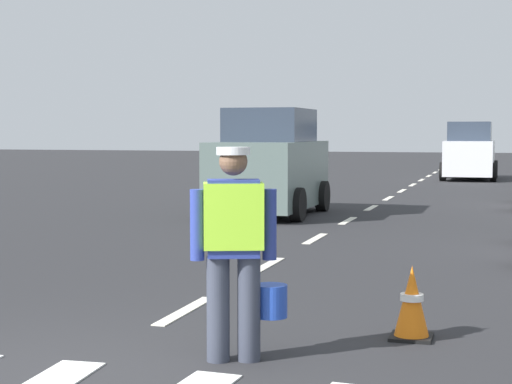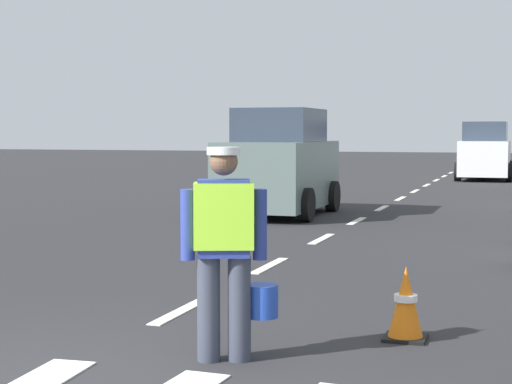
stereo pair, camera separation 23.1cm
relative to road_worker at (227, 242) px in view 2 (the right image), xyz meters
The scene contains 6 objects.
ground_plane 19.97m from the road_worker, 93.03° to the left, with size 96.00×96.00×0.00m, color #28282B.
lane_center_line 24.16m from the road_worker, 92.51° to the left, with size 0.14×46.40×0.01m.
road_worker is the anchor object (origin of this frame).
traffic_cone_near 1.76m from the road_worker, 41.63° to the left, with size 0.36×0.36×0.64m.
car_outgoing_far 26.59m from the road_worker, 88.69° to the left, with size 1.98×3.95×2.14m.
car_oncoming_lead 11.74m from the road_worker, 104.27° to the left, with size 2.04×3.81×2.27m.
Camera 2 is at (3.29, -5.16, 1.79)m, focal length 60.37 mm.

